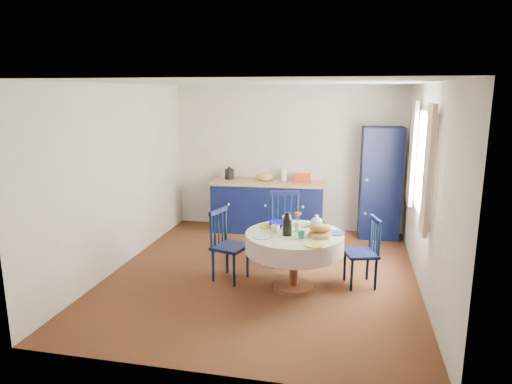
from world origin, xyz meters
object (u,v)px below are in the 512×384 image
at_px(dining_table, 295,242).
at_px(cobalt_bowl, 279,224).
at_px(chair_left, 228,244).
at_px(mug_a, 275,228).
at_px(kitchen_counter, 267,205).
at_px(chair_far, 285,228).
at_px(mug_b, 301,235).
at_px(mug_c, 322,225).
at_px(pantry_cabinet, 380,183).
at_px(chair_right, 364,251).
at_px(mug_d, 286,219).

height_order(dining_table, cobalt_bowl, dining_table).
xyz_separation_m(chair_left, mug_a, (0.64, -0.12, 0.29)).
bearing_deg(cobalt_bowl, kitchen_counter, 104.44).
relative_size(chair_far, mug_b, 11.06).
xyz_separation_m(mug_c, cobalt_bowl, (-0.54, -0.03, -0.01)).
height_order(pantry_cabinet, chair_left, pantry_cabinet).
distance_m(chair_far, cobalt_bowl, 0.68).
relative_size(pantry_cabinet, chair_right, 2.09).
bearing_deg(chair_far, mug_a, -103.07).
bearing_deg(chair_right, mug_d, -113.53).
bearing_deg(chair_left, chair_far, -24.19).
bearing_deg(mug_c, mug_d, 161.51).
height_order(dining_table, mug_a, dining_table).
relative_size(chair_far, mug_d, 10.00).
xyz_separation_m(dining_table, chair_right, (0.83, 0.29, -0.16)).
distance_m(mug_d, cobalt_bowl, 0.20).
distance_m(pantry_cabinet, chair_right, 2.13).
distance_m(mug_b, mug_d, 0.66).
relative_size(kitchen_counter, chair_right, 2.27).
bearing_deg(dining_table, mug_a, 179.35).
bearing_deg(mug_d, chair_left, -157.91).
xyz_separation_m(kitchen_counter, mug_b, (0.87, -2.50, 0.31)).
relative_size(chair_left, chair_right, 1.05).
distance_m(chair_right, mug_d, 1.06).
relative_size(chair_left, mug_a, 8.39).
bearing_deg(cobalt_bowl, chair_right, 3.76).
xyz_separation_m(chair_left, mug_b, (0.98, -0.31, 0.29)).
bearing_deg(chair_left, dining_table, -81.19).
relative_size(chair_far, cobalt_bowl, 3.95).
bearing_deg(chair_far, mug_b, -85.26).
bearing_deg(mug_d, pantry_cabinet, 56.49).
bearing_deg(pantry_cabinet, kitchen_counter, 177.21).
xyz_separation_m(mug_a, mug_c, (0.55, 0.25, 0.00)).
bearing_deg(mug_c, cobalt_bowl, -176.39).
bearing_deg(chair_right, pantry_cabinet, 155.87).
xyz_separation_m(chair_left, chair_far, (0.64, 0.73, 0.04)).
height_order(pantry_cabinet, mug_a, pantry_cabinet).
bearing_deg(mug_b, chair_far, 108.17).
bearing_deg(mug_d, mug_c, -18.49).
distance_m(dining_table, chair_left, 0.91).
xyz_separation_m(chair_right, mug_d, (-1.00, 0.12, 0.32)).
height_order(chair_right, mug_c, chair_right).
height_order(mug_c, mug_d, mug_d).
height_order(chair_far, mug_d, chair_far).
distance_m(pantry_cabinet, cobalt_bowl, 2.52).
relative_size(mug_b, mug_d, 0.90).
bearing_deg(chair_far, mug_d, -93.83).
bearing_deg(chair_right, kitchen_counter, -158.03).
relative_size(dining_table, chair_right, 1.36).
distance_m(chair_left, chair_far, 0.97).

